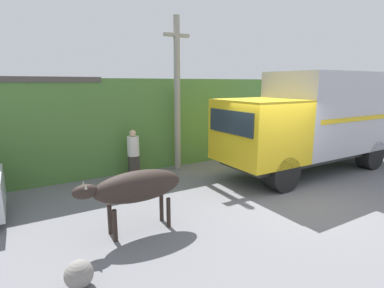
# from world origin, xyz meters

# --- Properties ---
(ground_plane) EXTENTS (60.00, 60.00, 0.00)m
(ground_plane) POSITION_xyz_m (0.00, 0.00, 0.00)
(ground_plane) COLOR slate
(hillside_embankment) EXTENTS (32.00, 6.69, 3.18)m
(hillside_embankment) POSITION_xyz_m (0.00, 7.53, 1.59)
(hillside_embankment) COLOR #4C7A38
(hillside_embankment) RESTS_ON ground_plane
(building_backdrop) EXTENTS (5.36, 2.70, 3.21)m
(building_backdrop) POSITION_xyz_m (-6.37, 5.50, 1.62)
(building_backdrop) COLOR #B2BCAD
(building_backdrop) RESTS_ON ground_plane
(cargo_truck) EXTENTS (7.22, 2.27, 3.39)m
(cargo_truck) POSITION_xyz_m (2.91, 1.19, 1.85)
(cargo_truck) COLOR #2D2D2D
(cargo_truck) RESTS_ON ground_plane
(brown_cow) EXTENTS (2.22, 0.64, 1.29)m
(brown_cow) POSITION_xyz_m (-4.11, 0.17, 0.96)
(brown_cow) COLOR #2D231E
(brown_cow) RESTS_ON ground_plane
(pedestrian_on_hill) EXTENTS (0.38, 0.38, 1.57)m
(pedestrian_on_hill) POSITION_xyz_m (-2.92, 3.66, 0.85)
(pedestrian_on_hill) COLOR #38332D
(pedestrian_on_hill) RESTS_ON ground_plane
(utility_pole) EXTENTS (0.90, 0.22, 5.20)m
(utility_pole) POSITION_xyz_m (-1.22, 3.81, 2.72)
(utility_pole) COLOR gray
(utility_pole) RESTS_ON ground_plane
(roadside_rock) EXTENTS (0.43, 0.43, 0.43)m
(roadside_rock) POSITION_xyz_m (-5.51, -1.06, 0.22)
(roadside_rock) COLOR gray
(roadside_rock) RESTS_ON ground_plane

